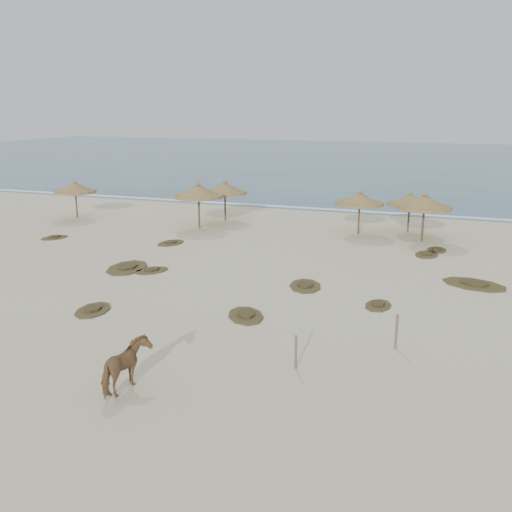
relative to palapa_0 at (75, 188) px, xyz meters
The scene contains 23 objects.
ground 24.37m from the palapa_0, 41.62° to the right, with size 160.00×160.00×0.00m, color beige.
ocean 61.65m from the palapa_0, 72.88° to the left, with size 200.00×100.00×0.01m, color #24506D.
foam_line 20.77m from the palapa_0, 28.58° to the left, with size 70.00×0.60×0.01m, color white.
palapa_0 is the anchor object (origin of this frame).
palapa_1 11.22m from the palapa_0, 14.48° to the left, with size 3.79×3.79×2.97m.
palapa_2 10.27m from the palapa_0, ahead, with size 3.43×3.43×3.18m.
palapa_3 20.90m from the palapa_0, ahead, with size 3.22×3.22×2.90m.
palapa_4 24.93m from the palapa_0, ahead, with size 3.62×3.62×3.08m.
palapa_5 24.04m from the palapa_0, ahead, with size 3.83×3.83×2.73m.
horse 28.83m from the palapa_0, 50.34° to the right, with size 0.80×1.76×1.49m, color olive.
fence_post_near 29.62m from the palapa_0, 40.28° to the right, with size 0.08×0.08×1.11m, color #665E4C.
fence_post_far 30.24m from the palapa_0, 33.01° to the right, with size 0.09×0.09×1.21m, color #665E4C.
scrub_1 15.83m from the palapa_0, 44.16° to the right, with size 2.39×3.23×0.16m.
scrub_2 16.90m from the palapa_0, 40.77° to the right, with size 1.91×2.14×0.16m.
scrub_3 23.37m from the palapa_0, 27.64° to the right, with size 2.00×2.54×0.16m.
scrub_4 27.21m from the palapa_0, 27.10° to the right, with size 1.17×1.69×0.16m.
scrub_5 29.07m from the palapa_0, 15.79° to the right, with size 3.44×2.81×0.16m.
scrub_6 12.09m from the palapa_0, 26.07° to the right, with size 1.67×2.20×0.16m.
scrub_7 25.69m from the palapa_0, ahead, with size 1.38×1.99×0.16m.
scrub_8 7.44m from the palapa_0, 64.28° to the right, with size 1.74×2.05×0.16m.
scrub_9 24.85m from the palapa_0, 38.28° to the right, with size 2.28×2.53×0.16m.
scrub_10 26.06m from the palapa_0, ahead, with size 1.09×1.67×0.16m.
scrub_11 21.65m from the palapa_0, 51.48° to the right, with size 1.64×2.20×0.16m.
Camera 1 is at (8.88, -18.86, 7.90)m, focal length 40.00 mm.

